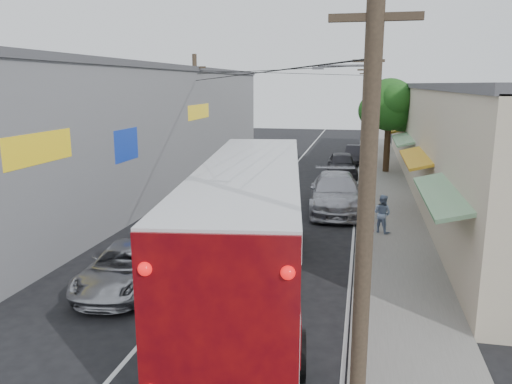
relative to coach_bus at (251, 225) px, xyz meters
The scene contains 13 objects.
ground 4.96m from the coach_bus, 114.71° to the right, with size 120.00×120.00×0.00m, color black.
sidewalk 16.66m from the coach_bus, 73.83° to the left, with size 3.00×80.00×0.12m, color slate.
building_right 20.10m from the coach_bus, 63.05° to the left, with size 7.09×40.00×6.25m.
building_left 17.42m from the coach_bus, 126.81° to the left, with size 7.20×36.00×7.25m.
utility_poles 16.40m from the coach_bus, 85.65° to the left, with size 11.80×45.28×8.00m.
street_tree 22.62m from the coach_bus, 77.19° to the left, with size 4.40×4.00×6.60m.
coach_bus is the anchor object (origin of this frame).
jeepney 4.12m from the coach_bus, 168.93° to the right, with size 2.16×4.69×1.30m, color #ACACB2.
parked_suv 10.62m from the coach_bus, 78.97° to the left, with size 2.55×6.27×1.82m, color #A5A5AD.
parked_car_mid 20.17m from the coach_bus, 84.56° to the left, with size 1.92×4.78×1.63m, color #2A2A2F.
parked_car_far 26.22m from the coach_bus, 84.07° to the left, with size 1.47×4.22×1.39m, color black.
pedestrian_near 6.04m from the coach_bus, 53.82° to the left, with size 0.61×0.40×1.68m, color pink.
pedestrian_far 7.86m from the coach_bus, 57.82° to the left, with size 0.78×0.61×1.61m, color #839ABE.
Camera 1 is at (5.09, -10.06, 6.23)m, focal length 35.00 mm.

